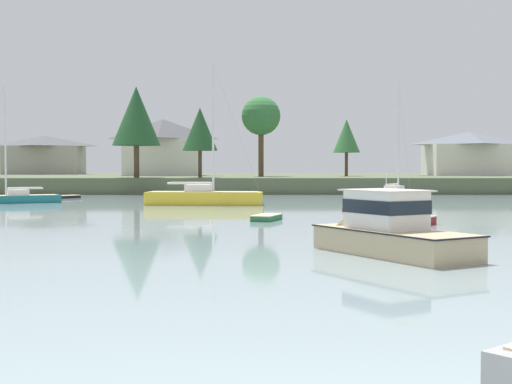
{
  "coord_description": "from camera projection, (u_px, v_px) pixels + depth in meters",
  "views": [
    {
      "loc": [
        -1.74,
        -6.89,
        3.19
      ],
      "look_at": [
        -1.72,
        36.86,
        1.58
      ],
      "focal_mm": 49.81,
      "sensor_mm": 36.0,
      "label": 1
    }
  ],
  "objects": [
    {
      "name": "far_shore_bank",
      "position": [
        267.0,
        181.0,
        106.14
      ],
      "size": [
        165.58,
        55.52,
        1.83
      ],
      "primitive_type": "cube",
      "color": "#4C563D",
      "rests_on": "ground"
    },
    {
      "name": "sailboat_yellow",
      "position": [
        204.0,
        202.0,
        57.68
      ],
      "size": [
        9.57,
        3.13,
        12.36
      ],
      "color": "gold",
      "rests_on": "ground"
    },
    {
      "name": "cruiser_sand",
      "position": [
        379.0,
        238.0,
        25.88
      ],
      "size": [
        5.72,
        7.62,
        4.15
      ],
      "color": "tan",
      "rests_on": "ground"
    },
    {
      "name": "sailboat_teal",
      "position": [
        13.0,
        200.0,
        60.61
      ],
      "size": [
        7.72,
        5.1,
        10.46
      ],
      "color": "#196B70",
      "rests_on": "ground"
    },
    {
      "name": "dinghy_black",
      "position": [
        67.0,
        197.0,
        70.04
      ],
      "size": [
        2.58,
        2.75,
        0.4
      ],
      "color": "black",
      "rests_on": "ground"
    },
    {
      "name": "sailboat_skyblue",
      "position": [
        395.0,
        196.0,
        69.45
      ],
      "size": [
        6.39,
        8.49,
        11.93
      ],
      "color": "#669ECC",
      "rests_on": "ground"
    },
    {
      "name": "dinghy_maroon",
      "position": [
        410.0,
        223.0,
        37.79
      ],
      "size": [
        3.39,
        3.71,
        0.65
      ],
      "color": "maroon",
      "rests_on": "ground"
    },
    {
      "name": "dinghy_green",
      "position": [
        266.0,
        218.0,
        41.49
      ],
      "size": [
        2.05,
        2.94,
        0.47
      ],
      "color": "#236B3D",
      "rests_on": "ground"
    },
    {
      "name": "mooring_buoy_red",
      "position": [
        344.0,
        210.0,
        50.0
      ],
      "size": [
        0.33,
        0.33,
        0.38
      ],
      "color": "red",
      "rests_on": "ground"
    },
    {
      "name": "shore_tree_inland_b",
      "position": [
        136.0,
        116.0,
        80.62
      ],
      "size": [
        5.48,
        5.48,
        10.39
      ],
      "color": "brown",
      "rests_on": "far_shore_bank"
    },
    {
      "name": "shore_tree_right_mid",
      "position": [
        261.0,
        117.0,
        90.57
      ],
      "size": [
        4.96,
        4.96,
        10.24
      ],
      "color": "brown",
      "rests_on": "far_shore_bank"
    },
    {
      "name": "shore_tree_inland_c",
      "position": [
        346.0,
        136.0,
        93.04
      ],
      "size": [
        3.56,
        3.56,
        7.47
      ],
      "color": "brown",
      "rests_on": "far_shore_bank"
    },
    {
      "name": "shore_tree_far_left",
      "position": [
        200.0,
        129.0,
        81.5
      ],
      "size": [
        4.04,
        4.04,
        8.06
      ],
      "color": "brown",
      "rests_on": "far_shore_bank"
    },
    {
      "name": "cottage_hillside",
      "position": [
        162.0,
        146.0,
        99.16
      ],
      "size": [
        11.13,
        7.55,
        7.88
      ],
      "color": "silver",
      "rests_on": "far_shore_bank"
    },
    {
      "name": "cottage_behind_trees",
      "position": [
        468.0,
        153.0,
        101.47
      ],
      "size": [
        12.35,
        9.99,
        6.21
      ],
      "color": "silver",
      "rests_on": "far_shore_bank"
    },
    {
      "name": "cottage_eastern",
      "position": [
        44.0,
        154.0,
        114.39
      ],
      "size": [
        12.61,
        8.1,
        6.26
      ],
      "color": "#9E998E",
      "rests_on": "far_shore_bank"
    }
  ]
}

